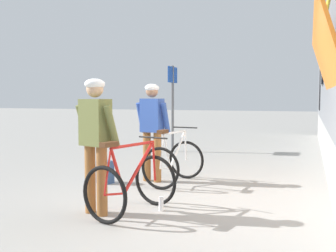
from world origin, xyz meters
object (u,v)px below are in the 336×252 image
object	(u,v)px
cyclist_near_in_olive	(96,134)
platform_sign_post	(173,94)
backpack_on_platform	(105,172)
water_bottle_near_the_bikes	(161,204)
cyclist_far_in_blue	(152,123)
bicycle_far_white	(174,161)
bicycle_near_red	(131,184)

from	to	relation	value
cyclist_near_in_olive	platform_sign_post	bearing A→B (deg)	99.61
backpack_on_platform	water_bottle_near_the_bikes	size ratio (longest dim) A/B	2.10
cyclist_near_in_olive	cyclist_far_in_blue	xyz separation A→B (m)	(-0.07, 2.12, 0.00)
cyclist_near_in_olive	bicycle_far_white	bearing A→B (deg)	79.85
bicycle_near_red	platform_sign_post	xyz separation A→B (m)	(-1.46, 5.89, 1.22)
cyclist_near_in_olive	water_bottle_near_the_bikes	distance (m)	1.28
cyclist_far_in_blue	backpack_on_platform	size ratio (longest dim) A/B	4.40
cyclist_near_in_olive	water_bottle_near_the_bikes	bearing A→B (deg)	29.16
cyclist_far_in_blue	water_bottle_near_the_bikes	xyz separation A→B (m)	(0.81, -1.71, -0.96)
bicycle_far_white	backpack_on_platform	world-z (taller)	bicycle_far_white
backpack_on_platform	bicycle_far_white	bearing A→B (deg)	34.16
cyclist_near_in_olive	water_bottle_near_the_bikes	world-z (taller)	cyclist_near_in_olive
bicycle_far_white	backpack_on_platform	size ratio (longest dim) A/B	2.89
water_bottle_near_the_bikes	platform_sign_post	world-z (taller)	platform_sign_post
cyclist_far_in_blue	water_bottle_near_the_bikes	size ratio (longest dim) A/B	9.26
cyclist_far_in_blue	platform_sign_post	distance (m)	4.07
platform_sign_post	water_bottle_near_the_bikes	bearing A→B (deg)	-72.56
cyclist_near_in_olive	bicycle_near_red	world-z (taller)	cyclist_near_in_olive
cyclist_far_in_blue	bicycle_far_white	xyz separation A→B (m)	(0.44, -0.07, -0.65)
backpack_on_platform	platform_sign_post	world-z (taller)	platform_sign_post
cyclist_near_in_olive	bicycle_near_red	xyz separation A→B (m)	(0.43, 0.15, -0.65)
bicycle_near_red	water_bottle_near_the_bikes	xyz separation A→B (m)	(0.31, 0.27, -0.31)
cyclist_far_in_blue	cyclist_near_in_olive	bearing A→B (deg)	-88.20
bicycle_far_white	backpack_on_platform	distance (m)	1.24
cyclist_far_in_blue	bicycle_near_red	xyz separation A→B (m)	(0.50, -1.98, -0.65)
bicycle_far_white	platform_sign_post	xyz separation A→B (m)	(-1.39, 3.98, 1.22)
bicycle_far_white	platform_sign_post	distance (m)	4.39
water_bottle_near_the_bikes	platform_sign_post	bearing A→B (deg)	107.44
backpack_on_platform	water_bottle_near_the_bikes	xyz separation A→B (m)	(1.55, -1.29, -0.10)
cyclist_near_in_olive	cyclist_far_in_blue	distance (m)	2.13
bicycle_far_white	platform_sign_post	world-z (taller)	platform_sign_post
bicycle_near_red	platform_sign_post	bearing A→B (deg)	103.89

